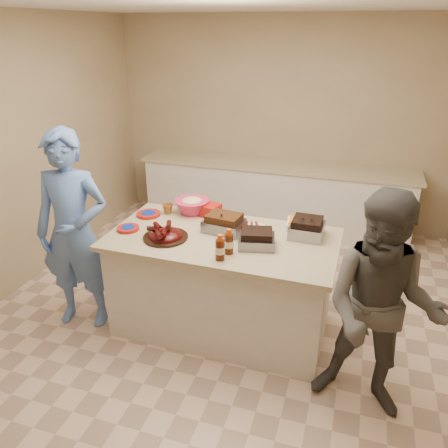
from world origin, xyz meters
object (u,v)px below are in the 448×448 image
(mustard_bottle, at_px, (205,231))
(guest_gray, at_px, (365,403))
(bbq_bottle_a, at_px, (220,260))
(guest_blue, at_px, (87,318))
(plastic_cup, at_px, (168,213))
(rib_platter, at_px, (166,238))
(island, at_px, (222,325))
(coleslaw_bowl, at_px, (192,213))
(bbq_bottle_b, at_px, (229,253))
(roasting_pan, at_px, (306,236))

(mustard_bottle, relative_size, guest_gray, 0.07)
(bbq_bottle_a, xyz_separation_m, guest_blue, (-1.37, 0.09, -0.91))
(plastic_cup, bearing_deg, rib_platter, -67.85)
(guest_blue, bearing_deg, island, 2.42)
(coleslaw_bowl, relative_size, guest_gray, 0.20)
(coleslaw_bowl, distance_m, bbq_bottle_a, 0.95)
(guest_blue, bearing_deg, bbq_bottle_b, -9.16)
(coleslaw_bowl, height_order, mustard_bottle, coleslaw_bowl)
(coleslaw_bowl, relative_size, bbq_bottle_a, 1.55)
(rib_platter, height_order, roasting_pan, rib_platter)
(guest_gray, bearing_deg, bbq_bottle_b, 172.30)
(island, height_order, guest_blue, island)
(coleslaw_bowl, xyz_separation_m, bbq_bottle_a, (0.54, -0.79, 0.00))
(rib_platter, bearing_deg, bbq_bottle_a, -21.20)
(island, bearing_deg, rib_platter, -159.38)
(island, relative_size, bbq_bottle_a, 9.17)
(guest_gray, bearing_deg, plastic_cup, 162.46)
(bbq_bottle_b, xyz_separation_m, guest_gray, (1.15, -0.31, -0.91))
(island, xyz_separation_m, rib_platter, (-0.45, -0.16, 0.91))
(bbq_bottle_b, bearing_deg, coleslaw_bowl, 130.37)
(bbq_bottle_b, relative_size, plastic_cup, 2.04)
(coleslaw_bowl, distance_m, guest_gray, 2.18)
(rib_platter, height_order, plastic_cup, rib_platter)
(bbq_bottle_b, bearing_deg, rib_platter, 170.69)
(island, xyz_separation_m, bbq_bottle_b, (0.14, -0.26, 0.91))
(rib_platter, bearing_deg, mustard_bottle, 41.00)
(island, relative_size, bbq_bottle_b, 9.27)
(island, height_order, plastic_cup, plastic_cup)
(bbq_bottle_a, bearing_deg, bbq_bottle_b, 74.11)
(coleslaw_bowl, xyz_separation_m, bbq_bottle_b, (0.57, -0.67, 0.00))
(guest_blue, bearing_deg, plastic_cup, 34.69)
(island, distance_m, guest_blue, 1.30)
(roasting_pan, distance_m, bbq_bottle_b, 0.73)
(island, relative_size, rib_platter, 5.09)
(rib_platter, distance_m, plastic_cup, 0.53)
(bbq_bottle_b, height_order, plastic_cup, bbq_bottle_b)
(roasting_pan, distance_m, coleslaw_bowl, 1.12)
(island, distance_m, plastic_cup, 1.17)
(island, relative_size, coleslaw_bowl, 5.92)
(coleslaw_bowl, relative_size, guest_blue, 0.18)
(bbq_bottle_a, xyz_separation_m, bbq_bottle_b, (0.03, 0.12, 0.00))
(bbq_bottle_b, bearing_deg, guest_gray, -15.02)
(island, xyz_separation_m, roasting_pan, (0.68, 0.23, 0.91))
(roasting_pan, distance_m, bbq_bottle_a, 0.83)
(roasting_pan, bearing_deg, guest_blue, -163.46)
(roasting_pan, distance_m, mustard_bottle, 0.87)
(bbq_bottle_a, height_order, plastic_cup, bbq_bottle_a)
(roasting_pan, bearing_deg, coleslaw_bowl, 172.27)
(roasting_pan, xyz_separation_m, coleslaw_bowl, (-1.11, 0.18, 0.00))
(rib_platter, relative_size, coleslaw_bowl, 1.16)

